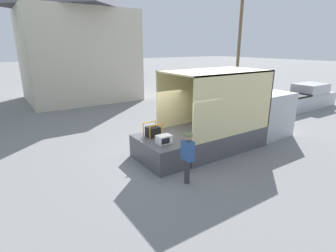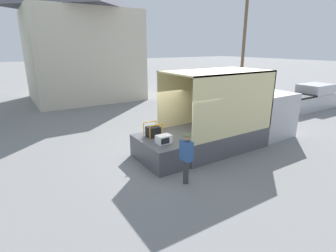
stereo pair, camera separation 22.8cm
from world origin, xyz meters
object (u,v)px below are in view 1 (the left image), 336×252
at_px(worker_person, 187,153).
at_px(utility_pole, 239,42).
at_px(pickup_truck_silver, 305,98).
at_px(microwave, 164,139).
at_px(box_truck, 239,121).
at_px(portable_generator, 153,131).

xyz_separation_m(worker_person, utility_pole, (14.56, 11.14, 3.58)).
bearing_deg(pickup_truck_silver, utility_pole, 84.85).
xyz_separation_m(microwave, pickup_truck_silver, (13.84, 2.51, -0.36)).
xyz_separation_m(box_truck, microwave, (-4.46, -0.43, 0.10)).
bearing_deg(utility_pole, box_truck, -137.37).
height_order(microwave, worker_person, worker_person).
relative_size(microwave, pickup_truck_silver, 0.10).
bearing_deg(portable_generator, worker_person, -93.58).
xyz_separation_m(portable_generator, pickup_truck_silver, (13.76, 1.62, -0.41)).
xyz_separation_m(box_truck, worker_person, (-4.53, -1.91, 0.09)).
bearing_deg(portable_generator, microwave, -94.92).
relative_size(worker_person, pickup_truck_silver, 0.31).
relative_size(microwave, worker_person, 0.31).
xyz_separation_m(portable_generator, worker_person, (-0.15, -2.37, -0.07)).
height_order(worker_person, utility_pole, utility_pole).
bearing_deg(portable_generator, pickup_truck_silver, 6.71).
height_order(box_truck, utility_pole, utility_pole).
height_order(portable_generator, worker_person, worker_person).
bearing_deg(worker_person, portable_generator, 86.42).
relative_size(microwave, portable_generator, 0.90).
height_order(portable_generator, pickup_truck_silver, pickup_truck_silver).
bearing_deg(pickup_truck_silver, portable_generator, -173.29).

